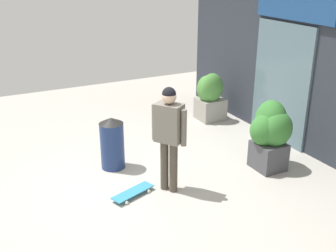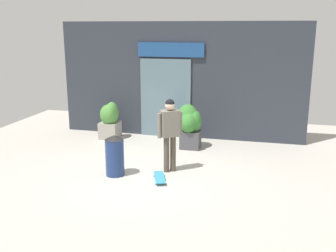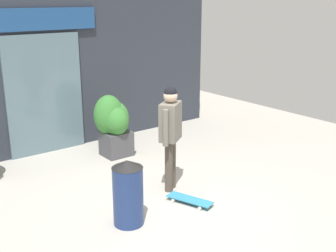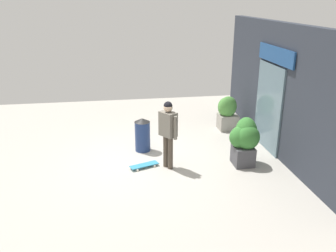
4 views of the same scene
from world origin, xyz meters
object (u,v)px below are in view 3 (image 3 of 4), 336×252
object	(u,v)px
trash_bin	(128,192)
skateboarder	(170,128)
planter_box_right	(113,122)
skateboard	(190,200)

from	to	relation	value
trash_bin	skateboarder	bearing A→B (deg)	24.69
trash_bin	planter_box_right	bearing A→B (deg)	63.08
skateboarder	planter_box_right	world-z (taller)	skateboarder
skateboard	planter_box_right	xyz separation A→B (m)	(0.18, 2.51, 0.62)
planter_box_right	skateboarder	bearing A→B (deg)	-92.90
skateboarder	skateboard	distance (m)	1.15
skateboard	trash_bin	world-z (taller)	trash_bin
skateboarder	trash_bin	world-z (taller)	skateboarder
skateboarder	skateboard	xyz separation A→B (m)	(-0.09, -0.59, -0.98)
skateboard	trash_bin	size ratio (longest dim) A/B	0.81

